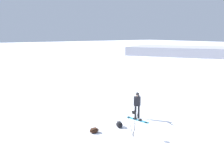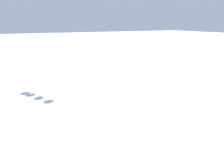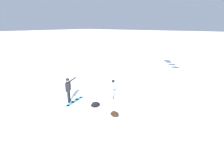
{
  "view_description": "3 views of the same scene",
  "coord_description": "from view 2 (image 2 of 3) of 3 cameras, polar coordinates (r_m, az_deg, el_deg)",
  "views": [
    {
      "loc": [
        11.83,
        -10.28,
        5.58
      ],
      "look_at": [
        2.34,
        -3.3,
        3.63
      ],
      "focal_mm": 39.99,
      "sensor_mm": 36.0,
      "label": 1
    },
    {
      "loc": [
        -2.63,
        -2.06,
        7.69
      ],
      "look_at": [
        3.52,
        -4.85,
        5.64
      ],
      "focal_mm": 27.12,
      "sensor_mm": 36.0,
      "label": 2
    },
    {
      "loc": [
        -6.53,
        -8.05,
        5.18
      ],
      "look_at": [
        1.46,
        -2.14,
        2.14
      ],
      "focal_mm": 26.1,
      "sensor_mm": 36.0,
      "label": 3
    }
  ],
  "objects": []
}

